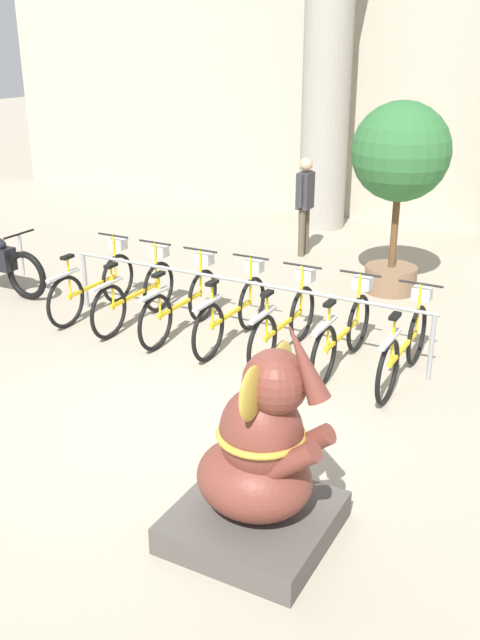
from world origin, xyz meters
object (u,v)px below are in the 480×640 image
(elephant_statue, at_px, (259,467))
(person_pedestrian, at_px, (305,198))
(bicycle_2, at_px, (182,303))
(bicycle_6, at_px, (404,346))
(bicycle_1, at_px, (136,293))
(potted_tree, at_px, (400,162))
(bicycle_5, at_px, (343,333))
(bicycle_0, at_px, (95,284))
(bicycle_3, at_px, (233,311))
(bicycle_4, at_px, (285,323))

(elephant_statue, distance_m, person_pedestrian, 7.33)
(bicycle_2, relative_size, bicycle_6, 1.00)
(bicycle_1, xyz_separation_m, potted_tree, (2.47, 2.72, 1.44))
(bicycle_5, relative_size, elephant_statue, 0.98)
(bicycle_0, relative_size, bicycle_6, 1.00)
(bicycle_3, bearing_deg, bicycle_5, 0.32)
(bicycle_4, relative_size, elephant_statue, 0.98)
(bicycle_0, distance_m, elephant_statue, 4.99)
(bicycle_0, xyz_separation_m, bicycle_5, (3.45, 0.00, 0.00))
(bicycle_2, relative_size, bicycle_4, 1.00)
(bicycle_0, distance_m, potted_tree, 4.40)
(bicycle_0, bearing_deg, bicycle_1, -1.99)
(bicycle_5, relative_size, bicycle_6, 1.00)
(bicycle_1, height_order, bicycle_2, same)
(bicycle_0, distance_m, bicycle_5, 3.45)
(bicycle_3, xyz_separation_m, bicycle_4, (0.69, -0.03, 0.00))
(bicycle_1, xyz_separation_m, person_pedestrian, (0.63, 3.82, 0.56))
(bicycle_0, bearing_deg, person_pedestrian, 70.89)
(bicycle_4, distance_m, elephant_statue, 3.23)
(elephant_statue, relative_size, potted_tree, 0.66)
(bicycle_1, height_order, bicycle_4, same)
(bicycle_2, bearing_deg, person_pedestrian, 90.96)
(bicycle_5, distance_m, elephant_statue, 3.08)
(bicycle_1, bearing_deg, person_pedestrian, 80.70)
(person_pedestrian, xyz_separation_m, potted_tree, (1.84, -1.10, 0.88))
(bicycle_3, xyz_separation_m, potted_tree, (1.09, 2.71, 1.44))
(bicycle_1, distance_m, bicycle_3, 1.38)
(elephant_statue, relative_size, person_pedestrian, 1.09)
(bicycle_0, bearing_deg, potted_tree, 40.54)
(bicycle_4, distance_m, person_pedestrian, 4.13)
(bicycle_2, distance_m, bicycle_6, 2.76)
(bicycle_2, bearing_deg, bicycle_6, 0.23)
(bicycle_2, xyz_separation_m, bicycle_3, (0.69, 0.03, 0.00))
(bicycle_0, relative_size, person_pedestrian, 1.07)
(bicycle_0, bearing_deg, elephant_statue, -37.41)
(bicycle_1, relative_size, potted_tree, 0.65)
(bicycle_4, distance_m, potted_tree, 3.11)
(bicycle_5, bearing_deg, elephant_statue, -80.50)
(bicycle_3, relative_size, person_pedestrian, 1.07)
(bicycle_5, bearing_deg, potted_tree, 96.20)
(bicycle_5, height_order, potted_tree, potted_tree)
(bicycle_3, relative_size, bicycle_6, 1.00)
(person_pedestrian, bearing_deg, elephant_statue, -68.85)
(bicycle_4, xyz_separation_m, bicycle_5, (0.69, 0.04, 0.00))
(potted_tree, bearing_deg, bicycle_2, -122.98)
(elephant_statue, bearing_deg, bicycle_1, 137.42)
(bicycle_1, relative_size, person_pedestrian, 1.07)
(bicycle_1, distance_m, bicycle_2, 0.69)
(elephant_statue, bearing_deg, potted_tree, 97.95)
(person_pedestrian, bearing_deg, bicycle_3, -78.79)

